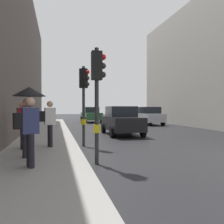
% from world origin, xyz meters
% --- Properties ---
extents(sidewalk_kerb, '(2.73, 40.00, 0.16)m').
position_xyz_m(sidewalk_kerb, '(-6.68, 6.00, 0.08)').
color(sidewalk_kerb, gray).
rests_on(sidewalk_kerb, ground).
extents(traffic_light_near_left, '(0.43, 0.25, 3.42)m').
position_xyz_m(traffic_light_near_left, '(-4.99, -0.14, 2.36)').
color(traffic_light_near_left, '#2D2D2D').
rests_on(traffic_light_near_left, ground).
extents(traffic_light_near_right, '(0.44, 0.38, 3.46)m').
position_xyz_m(traffic_light_near_right, '(-5.00, 3.38, 2.39)').
color(traffic_light_near_right, '#2D2D2D').
rests_on(traffic_light_near_right, ground).
extents(car_dark_suv, '(2.04, 4.21, 1.76)m').
position_xyz_m(car_dark_suv, '(-2.23, 7.46, 0.88)').
color(car_dark_suv, black).
rests_on(car_dark_suv, ground).
extents(car_silver_hatchback, '(2.26, 4.32, 1.76)m').
position_xyz_m(car_silver_hatchback, '(2.70, 15.66, 0.88)').
color(car_silver_hatchback, '#BCBCC1').
rests_on(car_silver_hatchback, ground).
extents(car_green_estate, '(2.19, 4.29, 1.76)m').
position_xyz_m(car_green_estate, '(-2.22, 21.11, 0.88)').
color(car_green_estate, '#2D6038').
rests_on(car_green_estate, ground).
extents(car_blue_van, '(2.26, 4.32, 1.76)m').
position_xyz_m(car_blue_van, '(2.60, 26.47, 0.88)').
color(car_blue_van, navy).
rests_on(car_blue_van, ground).
extents(pedestrian_with_umbrella, '(1.00, 1.00, 2.14)m').
position_xyz_m(pedestrian_with_umbrella, '(-7.01, 0.56, 1.84)').
color(pedestrian_with_umbrella, black).
rests_on(pedestrian_with_umbrella, sidewalk_kerb).
extents(pedestrian_with_grey_backpack, '(0.65, 0.43, 1.77)m').
position_xyz_m(pedestrian_with_grey_backpack, '(-6.86, -0.79, 1.16)').
color(pedestrian_with_grey_backpack, black).
rests_on(pedestrian_with_grey_backpack, sidewalk_kerb).
extents(pedestrian_with_black_backpack, '(0.64, 0.39, 1.77)m').
position_xyz_m(pedestrian_with_black_backpack, '(-6.46, 2.52, 1.16)').
color(pedestrian_with_black_backpack, black).
rests_on(pedestrian_with_black_backpack, sidewalk_kerb).
extents(pedestrian_in_dark_coat, '(0.42, 0.36, 1.77)m').
position_xyz_m(pedestrian_in_dark_coat, '(-7.38, 2.23, 1.13)').
color(pedestrian_in_dark_coat, black).
rests_on(pedestrian_in_dark_coat, sidewalk_kerb).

